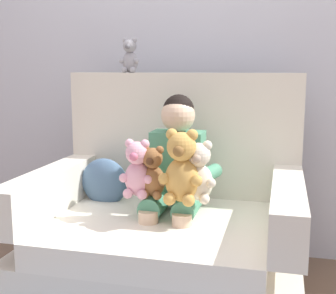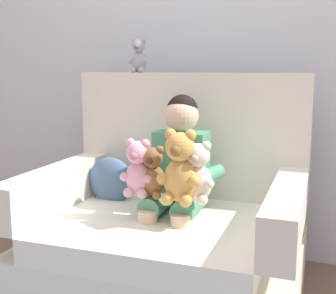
{
  "view_description": "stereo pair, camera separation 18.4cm",
  "coord_description": "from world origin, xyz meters",
  "px_view_note": "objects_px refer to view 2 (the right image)",
  "views": [
    {
      "loc": [
        0.54,
        -2.04,
        1.14
      ],
      "look_at": [
        0.03,
        -0.05,
        0.78
      ],
      "focal_mm": 48.61,
      "sensor_mm": 36.0,
      "label": 1
    },
    {
      "loc": [
        0.71,
        -1.99,
        1.14
      ],
      "look_at": [
        0.03,
        -0.05,
        0.78
      ],
      "focal_mm": 48.61,
      "sensor_mm": 36.0,
      "label": 2
    }
  ],
  "objects_px": {
    "plush_brown": "(153,173)",
    "throw_pillow": "(111,181)",
    "plush_pink": "(138,170)",
    "plush_cream": "(197,174)",
    "plush_honey": "(180,169)",
    "plush_grey_on_backrest": "(139,57)",
    "armchair": "(169,232)",
    "seated_child": "(177,170)"
  },
  "relations": [
    {
      "from": "armchair",
      "to": "plush_grey_on_backrest",
      "type": "distance_m",
      "value": 0.99
    },
    {
      "from": "plush_grey_on_backrest",
      "to": "throw_pillow",
      "type": "relative_size",
      "value": 0.75
    },
    {
      "from": "armchair",
      "to": "plush_grey_on_backrest",
      "type": "xyz_separation_m",
      "value": [
        -0.31,
        0.36,
        0.87
      ]
    },
    {
      "from": "plush_honey",
      "to": "plush_cream",
      "type": "xyz_separation_m",
      "value": [
        0.07,
        0.04,
        -0.03
      ]
    },
    {
      "from": "plush_honey",
      "to": "plush_grey_on_backrest",
      "type": "bearing_deg",
      "value": 125.94
    },
    {
      "from": "throw_pillow",
      "to": "plush_grey_on_backrest",
      "type": "bearing_deg",
      "value": 72.11
    },
    {
      "from": "plush_brown",
      "to": "throw_pillow",
      "type": "xyz_separation_m",
      "value": [
        -0.34,
        0.25,
        -0.12
      ]
    },
    {
      "from": "plush_grey_on_backrest",
      "to": "plush_brown",
      "type": "bearing_deg",
      "value": -58.67
    },
    {
      "from": "plush_pink",
      "to": "throw_pillow",
      "type": "bearing_deg",
      "value": 145.86
    },
    {
      "from": "armchair",
      "to": "throw_pillow",
      "type": "xyz_separation_m",
      "value": [
        -0.38,
        0.13,
        0.2
      ]
    },
    {
      "from": "armchair",
      "to": "plush_honey",
      "type": "bearing_deg",
      "value": -57.49
    },
    {
      "from": "plush_brown",
      "to": "plush_grey_on_backrest",
      "type": "xyz_separation_m",
      "value": [
        -0.27,
        0.48,
        0.55
      ]
    },
    {
      "from": "plush_brown",
      "to": "plush_cream",
      "type": "height_order",
      "value": "plush_cream"
    },
    {
      "from": "plush_grey_on_backrest",
      "to": "throw_pillow",
      "type": "height_order",
      "value": "plush_grey_on_backrest"
    },
    {
      "from": "plush_brown",
      "to": "throw_pillow",
      "type": "distance_m",
      "value": 0.44
    },
    {
      "from": "plush_brown",
      "to": "plush_grey_on_backrest",
      "type": "relative_size",
      "value": 1.27
    },
    {
      "from": "plush_honey",
      "to": "throw_pillow",
      "type": "xyz_separation_m",
      "value": [
        -0.49,
        0.3,
        -0.16
      ]
    },
    {
      "from": "armchair",
      "to": "plush_pink",
      "type": "distance_m",
      "value": 0.38
    },
    {
      "from": "armchair",
      "to": "seated_child",
      "type": "distance_m",
      "value": 0.32
    },
    {
      "from": "plush_pink",
      "to": "plush_cream",
      "type": "bearing_deg",
      "value": 8.69
    },
    {
      "from": "plush_honey",
      "to": "plush_cream",
      "type": "height_order",
      "value": "plush_honey"
    },
    {
      "from": "plush_cream",
      "to": "plush_grey_on_backrest",
      "type": "bearing_deg",
      "value": 137.41
    },
    {
      "from": "plush_cream",
      "to": "throw_pillow",
      "type": "bearing_deg",
      "value": 158.13
    },
    {
      "from": "armchair",
      "to": "throw_pillow",
      "type": "bearing_deg",
      "value": 161.81
    },
    {
      "from": "armchair",
      "to": "plush_honey",
      "type": "xyz_separation_m",
      "value": [
        0.11,
        -0.17,
        0.37
      ]
    },
    {
      "from": "plush_pink",
      "to": "throw_pillow",
      "type": "relative_size",
      "value": 1.06
    },
    {
      "from": "plush_brown",
      "to": "seated_child",
      "type": "bearing_deg",
      "value": 50.28
    },
    {
      "from": "throw_pillow",
      "to": "plush_pink",
      "type": "bearing_deg",
      "value": -43.05
    },
    {
      "from": "plush_grey_on_backrest",
      "to": "throw_pillow",
      "type": "distance_m",
      "value": 0.71
    },
    {
      "from": "plush_honey",
      "to": "plush_grey_on_backrest",
      "type": "relative_size",
      "value": 1.73
    },
    {
      "from": "seated_child",
      "to": "plush_pink",
      "type": "bearing_deg",
      "value": -140.86
    },
    {
      "from": "plush_honey",
      "to": "plush_cream",
      "type": "bearing_deg",
      "value": 29.48
    },
    {
      "from": "armchair",
      "to": "plush_brown",
      "type": "xyz_separation_m",
      "value": [
        -0.04,
        -0.12,
        0.33
      ]
    },
    {
      "from": "seated_child",
      "to": "plush_cream",
      "type": "bearing_deg",
      "value": -53.81
    },
    {
      "from": "plush_honey",
      "to": "throw_pillow",
      "type": "relative_size",
      "value": 1.3
    },
    {
      "from": "plush_brown",
      "to": "throw_pillow",
      "type": "bearing_deg",
      "value": 130.87
    },
    {
      "from": "plush_pink",
      "to": "plush_brown",
      "type": "distance_m",
      "value": 0.07
    },
    {
      "from": "plush_pink",
      "to": "throw_pillow",
      "type": "distance_m",
      "value": 0.39
    },
    {
      "from": "armchair",
      "to": "seated_child",
      "type": "xyz_separation_m",
      "value": [
        0.03,
        0.03,
        0.31
      ]
    },
    {
      "from": "seated_child",
      "to": "plush_grey_on_backrest",
      "type": "relative_size",
      "value": 4.24
    },
    {
      "from": "armchair",
      "to": "plush_cream",
      "type": "distance_m",
      "value": 0.41
    },
    {
      "from": "seated_child",
      "to": "throw_pillow",
      "type": "xyz_separation_m",
      "value": [
        -0.41,
        0.1,
        -0.11
      ]
    }
  ]
}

